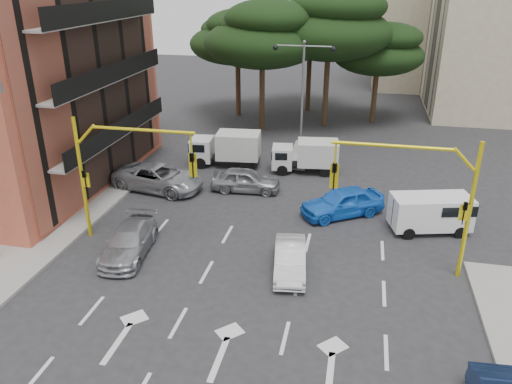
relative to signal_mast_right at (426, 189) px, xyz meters
The scene contains 19 objects.
ground 8.08m from the signal_mast_right, 163.69° to the right, with size 120.00×120.00×0.00m, color #28282B.
median_strip 16.03m from the signal_mast_right, 115.91° to the left, with size 1.40×6.00×0.15m, color gray.
apartment_beige_far 42.69m from the signal_mast_right, 81.67° to the left, with size 16.20×12.15×16.70m.
pine_left_near 22.98m from the signal_mast_right, 118.29° to the left, with size 9.15×9.15×10.23m.
pine_center 23.13m from the signal_mast_right, 104.66° to the left, with size 9.98×9.98×11.16m.
pine_left_far 27.79m from the signal_mast_right, 119.84° to the left, with size 8.32×8.32×9.30m.
pine_right 24.14m from the signal_mast_right, 94.17° to the left, with size 7.49×7.49×8.37m.
pine_back 28.30m from the signal_mast_right, 106.03° to the left, with size 9.15×9.15×10.23m.
signal_mast_right is the anchor object (origin of this frame).
signal_mast_left 13.61m from the signal_mast_right, behind, with size 5.79×0.37×6.00m.
street_lamp_center 15.65m from the signal_mast_right, 115.91° to the left, with size 4.16×0.36×7.77m.
car_white_hatch 6.32m from the signal_mast_right, 167.61° to the right, with size 1.31×3.74×1.23m, color silver.
car_blue_compact 6.73m from the signal_mast_right, 124.68° to the left, with size 1.81×4.49×1.53m, color blue.
car_silver_wagon 13.16m from the signal_mast_right, behind, with size 1.82×4.47×1.30m, color #96979D.
car_silver_cross_a 15.87m from the signal_mast_right, 156.74° to the left, with size 2.52×5.46×1.52m, color #97989E.
car_silver_cross_b 11.96m from the signal_mast_right, 142.57° to the left, with size 1.65×4.10×1.40m, color gray.
van_white 5.06m from the signal_mast_right, 76.54° to the left, with size 1.73×3.83×1.91m, color white, non-canonical shape.
box_truck_a 16.08m from the signal_mast_right, 136.15° to the left, with size 1.96×4.67×2.30m, color white, non-canonical shape.
box_truck_b 12.76m from the signal_mast_right, 119.25° to the left, with size 1.80×4.28×2.11m, color silver, non-canonical shape.
Camera 1 is at (3.95, -17.54, 11.83)m, focal length 35.00 mm.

